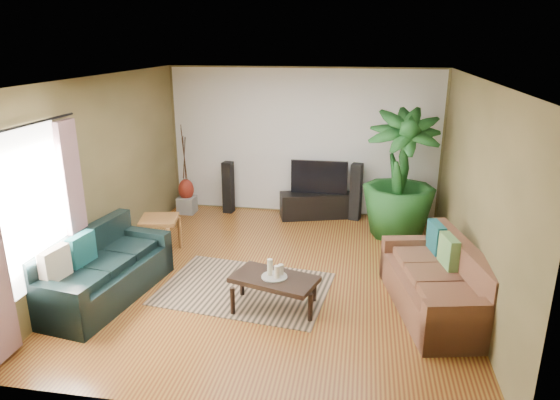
% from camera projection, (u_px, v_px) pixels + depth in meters
% --- Properties ---
extents(floor, '(5.50, 5.50, 0.00)m').
position_uv_depth(floor, '(278.00, 275.00, 7.01)').
color(floor, olive).
rests_on(floor, ground).
extents(ceiling, '(5.50, 5.50, 0.00)m').
position_uv_depth(ceiling, '(277.00, 78.00, 6.17)').
color(ceiling, white).
rests_on(ceiling, ground).
extents(wall_back, '(5.00, 0.00, 5.00)m').
position_uv_depth(wall_back, '(303.00, 142.00, 9.17)').
color(wall_back, olive).
rests_on(wall_back, ground).
extents(wall_front, '(5.00, 0.00, 5.00)m').
position_uv_depth(wall_front, '(219.00, 276.00, 4.01)').
color(wall_front, olive).
rests_on(wall_front, ground).
extents(wall_left, '(0.00, 5.50, 5.50)m').
position_uv_depth(wall_left, '(102.00, 175.00, 6.99)').
color(wall_left, olive).
rests_on(wall_left, ground).
extents(wall_right, '(0.00, 5.50, 5.50)m').
position_uv_depth(wall_right, '(476.00, 192.00, 6.19)').
color(wall_right, olive).
rests_on(wall_right, ground).
extents(backwall_panel, '(4.90, 0.00, 4.90)m').
position_uv_depth(backwall_panel, '(303.00, 142.00, 9.16)').
color(backwall_panel, white).
rests_on(backwall_panel, ground).
extents(window_pane, '(0.00, 1.80, 1.80)m').
position_uv_depth(window_pane, '(30.00, 208.00, 5.47)').
color(window_pane, white).
rests_on(window_pane, ground).
extents(curtain_far, '(0.08, 0.35, 2.20)m').
position_uv_depth(curtain_far, '(75.00, 208.00, 6.24)').
color(curtain_far, gray).
rests_on(curtain_far, ground).
extents(curtain_rod, '(0.03, 1.90, 0.03)m').
position_uv_depth(curtain_rod, '(21.00, 126.00, 5.18)').
color(curtain_rod, black).
rests_on(curtain_rod, ground).
extents(sofa_left, '(1.11, 2.03, 0.85)m').
position_uv_depth(sofa_left, '(104.00, 267.00, 6.30)').
color(sofa_left, black).
rests_on(sofa_left, floor).
extents(sofa_right, '(1.24, 2.05, 0.85)m').
position_uv_depth(sofa_right, '(435.00, 278.00, 5.99)').
color(sofa_right, brown).
rests_on(sofa_right, floor).
extents(area_rug, '(2.33, 1.78, 0.01)m').
position_uv_depth(area_rug, '(245.00, 288.00, 6.63)').
color(area_rug, '#9F7E5E').
rests_on(area_rug, floor).
extents(coffee_table, '(1.13, 0.82, 0.42)m').
position_uv_depth(coffee_table, '(274.00, 292.00, 6.11)').
color(coffee_table, black).
rests_on(coffee_table, floor).
extents(candle_tray, '(0.31, 0.31, 0.01)m').
position_uv_depth(candle_tray, '(274.00, 277.00, 6.04)').
color(candle_tray, gray).
rests_on(candle_tray, coffee_table).
extents(candle_tall, '(0.06, 0.06, 0.20)m').
position_uv_depth(candle_tall, '(270.00, 267.00, 6.05)').
color(candle_tall, '#EBE7C6').
rests_on(candle_tall, candle_tray).
extents(candle_mid, '(0.06, 0.06, 0.16)m').
position_uv_depth(candle_mid, '(277.00, 272.00, 5.97)').
color(candle_mid, beige).
rests_on(candle_mid, candle_tray).
extents(candle_short, '(0.06, 0.06, 0.13)m').
position_uv_depth(candle_short, '(281.00, 269.00, 6.06)').
color(candle_short, beige).
rests_on(candle_short, candle_tray).
extents(tv_stand, '(1.46, 0.80, 0.47)m').
position_uv_depth(tv_stand, '(318.00, 205.00, 9.22)').
color(tv_stand, black).
rests_on(tv_stand, floor).
extents(television, '(1.03, 0.06, 0.61)m').
position_uv_depth(television, '(319.00, 177.00, 9.06)').
color(television, black).
rests_on(television, tv_stand).
extents(speaker_left, '(0.20, 0.22, 0.98)m').
position_uv_depth(speaker_left, '(228.00, 187.00, 9.42)').
color(speaker_left, black).
rests_on(speaker_left, floor).
extents(speaker_right, '(0.23, 0.25, 1.05)m').
position_uv_depth(speaker_right, '(356.00, 192.00, 9.03)').
color(speaker_right, black).
rests_on(speaker_right, floor).
extents(potted_plant, '(1.19, 1.19, 2.11)m').
position_uv_depth(potted_plant, '(400.00, 175.00, 8.13)').
color(potted_plant, '#1A4E1C').
rests_on(potted_plant, floor).
extents(plant_pot, '(0.39, 0.39, 0.30)m').
position_uv_depth(plant_pot, '(396.00, 226.00, 8.41)').
color(plant_pot, black).
rests_on(plant_pot, floor).
extents(pedestal, '(0.32, 0.32, 0.32)m').
position_uv_depth(pedestal, '(187.00, 205.00, 9.48)').
color(pedestal, gray).
rests_on(pedestal, floor).
extents(vase, '(0.29, 0.29, 0.40)m').
position_uv_depth(vase, '(186.00, 190.00, 9.38)').
color(vase, maroon).
rests_on(vase, pedestal).
extents(side_table, '(0.65, 0.65, 0.57)m').
position_uv_depth(side_table, '(160.00, 235.00, 7.66)').
color(side_table, brown).
rests_on(side_table, floor).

